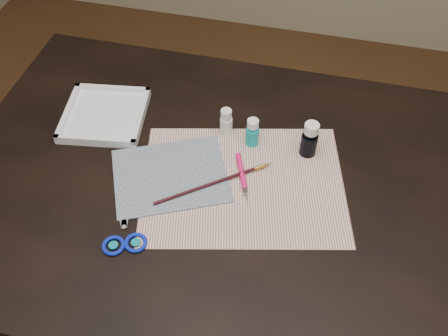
% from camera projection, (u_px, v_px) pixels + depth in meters
% --- Properties ---
extents(ground, '(3.50, 3.50, 0.02)m').
position_uv_depth(ground, '(224.00, 317.00, 1.75)').
color(ground, '#422614').
rests_on(ground, ground).
extents(table, '(1.30, 0.90, 0.75)m').
position_uv_depth(table, '(224.00, 262.00, 1.45)').
color(table, black).
rests_on(table, ground).
extents(paper, '(0.54, 0.45, 0.00)m').
position_uv_depth(paper, '(243.00, 183.00, 1.16)').
color(paper, silver).
rests_on(paper, table).
extents(canvas, '(0.33, 0.30, 0.00)m').
position_uv_depth(canvas, '(170.00, 175.00, 1.17)').
color(canvas, '#132841').
rests_on(canvas, paper).
extents(paint_bottle_white, '(0.03, 0.03, 0.08)m').
position_uv_depth(paint_bottle_white, '(226.00, 122.00, 1.24)').
color(paint_bottle_white, white).
rests_on(paint_bottle_white, table).
extents(paint_bottle_cyan, '(0.04, 0.04, 0.08)m').
position_uv_depth(paint_bottle_cyan, '(252.00, 132.00, 1.22)').
color(paint_bottle_cyan, '#10A4B0').
rests_on(paint_bottle_cyan, table).
extents(paint_bottle_navy, '(0.05, 0.05, 0.10)m').
position_uv_depth(paint_bottle_navy, '(310.00, 139.00, 1.19)').
color(paint_bottle_navy, black).
rests_on(paint_bottle_navy, table).
extents(paintbrush, '(0.24, 0.19, 0.01)m').
position_uv_depth(paintbrush, '(215.00, 182.00, 1.15)').
color(paintbrush, black).
rests_on(paintbrush, canvas).
extents(craft_knife, '(0.07, 0.15, 0.01)m').
position_uv_depth(craft_knife, '(243.00, 180.00, 1.16)').
color(craft_knife, '#F01969').
rests_on(craft_knife, paper).
extents(scissors, '(0.18, 0.22, 0.01)m').
position_uv_depth(scissors, '(121.00, 221.00, 1.09)').
color(scissors, silver).
rests_on(scissors, table).
extents(palette_tray, '(0.23, 0.23, 0.02)m').
position_uv_depth(palette_tray, '(105.00, 115.00, 1.29)').
color(palette_tray, white).
rests_on(palette_tray, table).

